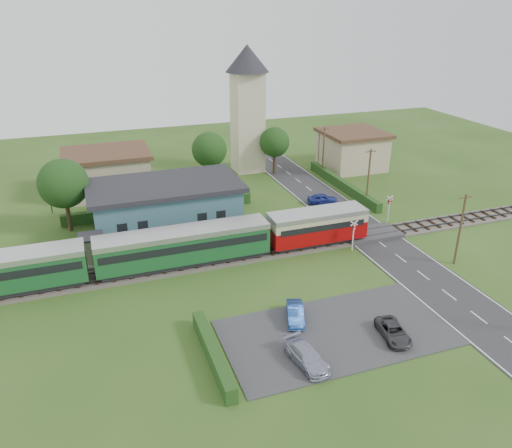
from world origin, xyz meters
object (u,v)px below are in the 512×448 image
object	(u,v)px
equipment_hut	(92,248)
car_park_blue	(295,313)
car_park_silver	(307,356)
car_park_dark	(393,331)
train	(149,251)
house_west	(108,172)
crossing_signal_near	(354,231)
crossing_signal_far	(389,205)
pedestrian_near	(233,232)
pedestrian_far	(126,250)
station_building	(166,206)
church_tower	(247,100)
car_on_road	(322,199)
house_east	(352,149)

from	to	relation	value
equipment_hut	car_park_blue	bearing A→B (deg)	-45.91
equipment_hut	car_park_silver	distance (m)	23.57
car_park_silver	car_park_dark	xyz separation A→B (m)	(7.22, 0.53, -0.09)
train	car_park_dark	xyz separation A→B (m)	(15.30, -15.97, -1.58)
house_west	crossing_signal_near	xyz separation A→B (m)	(21.40, -25.41, -0.65)
car_park_dark	car_park_blue	bearing A→B (deg)	152.41
crossing_signal_far	car_park_silver	size ratio (longest dim) A/B	0.79
crossing_signal_near	pedestrian_near	distance (m)	11.99
house_west	pedestrian_far	world-z (taller)	house_west
crossing_signal_near	station_building	bearing A→B (deg)	145.19
church_tower	car_on_road	distance (m)	19.09
crossing_signal_far	car_park_blue	world-z (taller)	crossing_signal_far
station_building	house_west	bearing A→B (deg)	109.65
pedestrian_near	train	bearing A→B (deg)	30.02
equipment_hut	train	bearing A→B (deg)	-33.56
equipment_hut	house_west	size ratio (longest dim) A/B	0.24
house_east	car_park_dark	world-z (taller)	house_east
house_east	crossing_signal_far	distance (m)	20.64
car_on_road	pedestrian_far	xyz separation A→B (m)	(-24.33, -7.37, 0.60)
station_building	church_tower	size ratio (longest dim) A/B	0.91
equipment_hut	crossing_signal_far	distance (m)	31.61
house_east	car_park_blue	distance (m)	41.13
station_building	pedestrian_far	bearing A→B (deg)	-128.58
house_west	pedestrian_near	bearing A→B (deg)	-62.09
house_east	house_west	bearing A→B (deg)	178.36
house_east	car_on_road	bearing A→B (deg)	-131.85
car_park_silver	pedestrian_far	bearing A→B (deg)	108.92
church_tower	house_west	xyz separation A→B (m)	(-20.00, -3.00, -7.43)
station_building	car_park_dark	size ratio (longest dim) A/B	4.33
church_tower	car_park_silver	size ratio (longest dim) A/B	4.26
church_tower	house_east	bearing A→B (deg)	-14.93
equipment_hut	house_west	xyz separation A→B (m)	(3.00, 19.80, 1.04)
station_building	train	xyz separation A→B (m)	(-3.18, -8.99, -0.52)
car_on_road	car_park_dark	bearing A→B (deg)	-179.58
crossing_signal_far	pedestrian_far	bearing A→B (deg)	179.47
pedestrian_far	church_tower	bearing A→B (deg)	-42.93
pedestrian_near	car_park_dark	bearing A→B (deg)	120.91
equipment_hut	house_east	size ratio (longest dim) A/B	0.29
crossing_signal_far	car_park_dark	size ratio (longest dim) A/B	0.89
station_building	crossing_signal_near	xyz separation A→B (m)	(16.40, -11.40, -0.55)
train	car_park_silver	xyz separation A→B (m)	(8.08, -16.50, -1.50)
train	pedestrian_near	world-z (taller)	train
church_tower	car_park_dark	xyz separation A→B (m)	(-2.88, -41.97, -9.63)
train	house_east	world-z (taller)	house_east
pedestrian_far	house_east	bearing A→B (deg)	-63.37
crossing_signal_near	car_park_blue	distance (m)	13.72
house_east	pedestrian_far	bearing A→B (deg)	-151.11
pedestrian_near	house_west	bearing A→B (deg)	-50.10
car_on_road	car_park_dark	size ratio (longest dim) A/B	0.98
train	pedestrian_far	size ratio (longest dim) A/B	26.31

